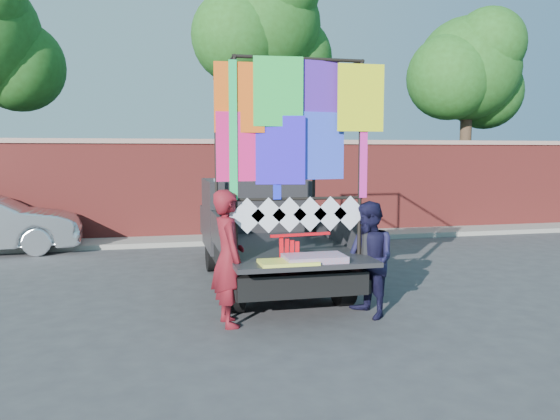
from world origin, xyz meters
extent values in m
plane|color=#38383A|center=(0.00, 0.00, 0.00)|extent=(90.00, 90.00, 0.00)
cube|color=#9A312C|center=(0.00, 7.00, 1.25)|extent=(30.00, 0.35, 2.50)
cube|color=tan|center=(0.00, 7.00, 2.55)|extent=(30.00, 0.45, 0.12)
cube|color=gray|center=(0.00, 6.30, 0.06)|extent=(30.00, 1.20, 0.12)
sphere|color=#215017|center=(-5.60, 8.60, 4.55)|extent=(2.40, 2.40, 2.40)
cylinder|color=#38281C|center=(1.00, 8.20, 2.73)|extent=(0.36, 0.36, 5.46)
sphere|color=#215017|center=(1.00, 8.20, 5.85)|extent=(3.20, 3.20, 3.20)
sphere|color=#215017|center=(1.90, 8.60, 5.07)|extent=(2.40, 2.40, 2.40)
sphere|color=#215017|center=(0.20, 7.90, 5.46)|extent=(2.60, 2.60, 2.60)
cylinder|color=#38281C|center=(7.50, 8.20, 2.27)|extent=(0.36, 0.36, 4.55)
sphere|color=#215017|center=(7.50, 8.20, 4.88)|extent=(3.20, 3.20, 3.20)
sphere|color=#215017|center=(8.40, 8.60, 4.23)|extent=(2.40, 2.40, 2.40)
sphere|color=#215017|center=(6.70, 7.90, 4.55)|extent=(2.60, 2.60, 2.60)
sphere|color=#215017|center=(7.80, 7.60, 5.52)|extent=(2.20, 2.20, 2.20)
cylinder|color=black|center=(-1.11, 2.88, 0.34)|extent=(0.23, 0.69, 0.69)
cylinder|color=black|center=(-1.11, 0.07, 0.34)|extent=(0.23, 0.69, 0.69)
cylinder|color=black|center=(0.52, 2.88, 0.34)|extent=(0.23, 0.69, 0.69)
cylinder|color=black|center=(0.52, 0.07, 0.34)|extent=(0.23, 0.69, 0.69)
cube|color=black|center=(-0.29, 1.42, 0.52)|extent=(1.77, 4.38, 0.31)
cube|color=black|center=(-0.29, 0.64, 0.81)|extent=(1.88, 2.40, 0.10)
cube|color=black|center=(-1.21, 0.64, 1.04)|extent=(0.06, 2.40, 0.47)
cube|color=black|center=(0.62, 0.64, 1.04)|extent=(0.06, 2.40, 0.47)
cube|color=black|center=(-0.29, 1.82, 1.04)|extent=(1.88, 0.06, 0.47)
cube|color=black|center=(-0.29, 2.83, 1.09)|extent=(1.88, 1.67, 1.30)
cube|color=#8C9EAD|center=(-0.29, 2.36, 1.51)|extent=(1.67, 0.06, 0.57)
cube|color=#8C9EAD|center=(-0.29, 3.61, 1.30)|extent=(1.67, 0.10, 0.73)
cube|color=black|center=(-0.29, 3.98, 0.83)|extent=(1.82, 0.94, 0.57)
cube|color=black|center=(-0.29, -0.82, 0.83)|extent=(1.88, 0.57, 0.06)
cube|color=black|center=(-0.29, -0.58, 0.44)|extent=(1.93, 0.16, 0.19)
cylinder|color=black|center=(-1.15, -0.45, 2.17)|extent=(0.05, 0.05, 2.61)
cylinder|color=black|center=(-1.15, 1.74, 2.17)|extent=(0.05, 0.05, 2.61)
cylinder|color=black|center=(0.56, -0.45, 2.17)|extent=(0.05, 0.05, 2.61)
cylinder|color=black|center=(0.56, 1.74, 2.17)|extent=(0.05, 0.05, 2.61)
cylinder|color=black|center=(-0.29, -0.45, 3.47)|extent=(1.77, 0.05, 0.05)
cylinder|color=black|center=(-0.29, 1.74, 3.47)|extent=(1.77, 0.05, 0.05)
cylinder|color=black|center=(-1.15, 0.64, 3.47)|extent=(0.05, 2.24, 0.05)
cylinder|color=black|center=(0.56, 0.64, 3.47)|extent=(0.05, 2.24, 0.05)
cylinder|color=black|center=(-0.29, -0.45, 1.65)|extent=(1.77, 0.04, 0.04)
cube|color=#E95813|center=(-1.07, -0.47, 3.00)|extent=(0.65, 0.02, 0.89)
cube|color=green|center=(-0.55, -0.51, 3.00)|extent=(0.65, 0.02, 0.89)
cube|color=#5525BA|center=(-0.03, -0.47, 3.00)|extent=(0.65, 0.02, 0.89)
cube|color=#D5E418|center=(0.49, -0.51, 3.00)|extent=(0.65, 0.02, 0.89)
cube|color=#F91B71|center=(-1.07, -0.47, 2.32)|extent=(0.65, 0.02, 0.89)
cube|color=#2D19E9|center=(-0.55, -0.51, 2.32)|extent=(0.65, 0.02, 0.89)
cube|color=#354FFF|center=(-0.03, -0.47, 2.32)|extent=(0.65, 0.02, 0.89)
cube|color=#18C45D|center=(-1.18, -0.49, 2.53)|extent=(0.10, 0.01, 1.77)
cube|color=#D62395|center=(0.59, -0.49, 2.53)|extent=(0.10, 0.01, 1.77)
cube|color=#1C2AFF|center=(-0.61, -0.49, 2.53)|extent=(0.10, 0.01, 1.77)
cube|color=white|center=(-1.00, -0.48, 1.44)|extent=(0.47, 0.01, 0.47)
cube|color=white|center=(-0.72, -0.48, 1.44)|extent=(0.47, 0.01, 0.47)
cube|color=white|center=(-0.43, -0.48, 1.44)|extent=(0.47, 0.01, 0.47)
cube|color=white|center=(-0.15, -0.48, 1.44)|extent=(0.47, 0.01, 0.47)
cube|color=white|center=(0.13, -0.48, 1.44)|extent=(0.47, 0.01, 0.47)
cube|color=white|center=(0.42, -0.48, 1.44)|extent=(0.47, 0.01, 0.47)
cube|color=#FE3D38|center=(-0.19, -0.82, 0.91)|extent=(0.78, 0.47, 0.08)
cube|color=#E3EF4B|center=(-0.55, -0.89, 0.89)|extent=(0.73, 0.42, 0.04)
imported|color=maroon|center=(-1.26, -0.47, 0.89)|extent=(0.51, 0.70, 1.79)
imported|color=black|center=(0.67, -0.56, 0.80)|extent=(0.75, 0.88, 1.60)
cube|color=red|center=(-0.29, -0.52, 1.17)|extent=(0.84, 0.15, 0.04)
cube|color=red|center=(-0.56, -0.54, 0.91)|extent=(0.05, 0.02, 0.49)
cube|color=red|center=(-0.49, -0.54, 0.89)|extent=(0.05, 0.02, 0.49)
cube|color=red|center=(-0.42, -0.54, 0.87)|extent=(0.05, 0.02, 0.49)
cube|color=red|center=(-0.34, -0.54, 0.85)|extent=(0.05, 0.02, 0.49)
camera|label=1|loc=(-2.18, -7.44, 2.26)|focal=35.00mm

